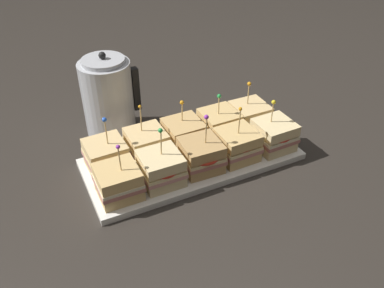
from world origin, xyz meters
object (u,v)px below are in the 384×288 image
Objects in this scene: serving_platter at (192,159)px; sandwich_front_far_left at (118,182)px; sandwich_front_left at (161,168)px; sandwich_back_center at (184,135)px; sandwich_back_left at (147,144)px; sandwich_back_right at (219,125)px; sandwich_front_right at (237,145)px; sandwich_back_far_right at (250,116)px; kettle_steel at (108,97)px; sandwich_back_far_left at (106,155)px; sandwich_front_center at (202,155)px; sandwich_front_far_right at (274,135)px.

sandwich_front_far_left is at bearing -165.40° from serving_platter.
sandwich_front_left reaches higher than sandwich_back_center.
sandwich_back_left is 1.09× the size of sandwich_back_right.
sandwich_front_far_left is 1.03× the size of sandwich_back_right.
sandwich_back_left is at bearing 176.91° from sandwich_back_center.
sandwich_front_right reaches higher than sandwich_back_far_right.
serving_platter is 3.93× the size of sandwich_front_far_left.
kettle_steel is (-0.04, 0.19, 0.06)m from sandwich_back_left.
sandwich_back_right is 0.96× the size of sandwich_back_far_right.
serving_platter is 0.13m from sandwich_back_left.
serving_platter is 3.91× the size of sandwich_back_far_right.
sandwich_back_right is at bearing -0.34° from sandwich_back_far_left.
kettle_steel reaches higher than sandwich_front_center.
sandwich_front_far_left is (-0.22, -0.06, 0.05)m from serving_platter.
sandwich_back_right is at bearing -1.05° from sandwich_back_left.
sandwich_back_left reaches higher than sandwich_back_right.
serving_platter is 4.03× the size of sandwich_back_center.
sandwich_back_left is 0.22m from sandwich_back_right.
sandwich_front_far_right is 0.95× the size of sandwich_back_far_left.
sandwich_back_center is 0.25m from kettle_steel.
sandwich_front_left reaches higher than sandwich_back_far_right.
sandwich_back_right is at bearing 26.24° from sandwich_front_left.
sandwich_back_far_left is 0.21m from kettle_steel.
sandwich_front_far_left reaches higher than sandwich_back_center.
sandwich_front_center is at bearing 2.16° from sandwich_front_left.
kettle_steel is (-0.15, 0.30, 0.06)m from sandwich_front_center.
sandwich_front_left is at bearing 179.85° from sandwich_front_far_right.
serving_platter is 0.24m from sandwich_front_far_right.
kettle_steel reaches higher than sandwich_front_far_left.
sandwich_back_center is at bearing -52.39° from kettle_steel.
sandwich_front_center is at bearing 1.30° from sandwich_front_far_left.
sandwich_back_center is 1.01× the size of sandwich_back_right.
kettle_steel reaches higher than sandwich_back_left.
serving_platter is at bearing 14.60° from sandwich_front_far_left.
sandwich_front_right is 0.24m from sandwich_back_left.
sandwich_front_left is 1.01× the size of sandwich_back_left.
sandwich_back_far_left is 0.99× the size of sandwich_back_left.
sandwich_back_center is (-0.22, 0.11, -0.00)m from sandwich_front_far_right.
serving_platter is at bearing -165.10° from sandwich_back_far_right.
sandwich_front_center is at bearing -45.11° from sandwich_back_left.
sandwich_back_center is at bearing -3.09° from sandwich_back_left.
sandwich_front_right is at bearing 1.05° from sandwich_front_left.
sandwich_back_right is 0.11m from sandwich_back_far_right.
sandwich_back_far_left reaches higher than sandwich_back_right.
sandwich_front_left is (-0.11, -0.06, 0.05)m from serving_platter.
sandwich_back_left is 1.08× the size of sandwich_back_center.
sandwich_back_right is at bearing 134.51° from sandwich_front_far_right.
kettle_steel is (-0.15, 0.20, 0.06)m from sandwich_back_center.
sandwich_front_right is at bearing -134.81° from sandwich_back_far_right.
sandwich_front_far_right is 0.46m from sandwich_back_far_left.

